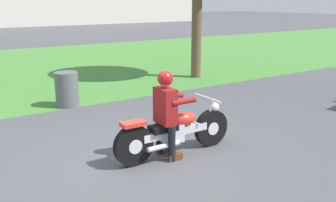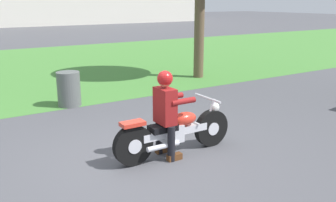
% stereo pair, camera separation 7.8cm
% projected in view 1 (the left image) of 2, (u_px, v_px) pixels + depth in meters
% --- Properties ---
extents(ground, '(120.00, 120.00, 0.00)m').
position_uv_depth(ground, '(137.00, 161.00, 5.76)').
color(ground, '#4C4C51').
extents(grass_verge, '(60.00, 12.00, 0.01)m').
position_uv_depth(grass_verge, '(12.00, 70.00, 13.34)').
color(grass_verge, '#478438').
rests_on(grass_verge, ground).
extents(motorcycle_lead, '(2.11, 0.66, 0.87)m').
position_uv_depth(motorcycle_lead, '(175.00, 132.00, 5.91)').
color(motorcycle_lead, black).
rests_on(motorcycle_lead, ground).
extents(rider_lead, '(0.55, 0.48, 1.39)m').
position_uv_depth(rider_lead, '(166.00, 108.00, 5.71)').
color(rider_lead, black).
rests_on(rider_lead, ground).
extents(trash_can, '(0.54, 0.54, 0.81)m').
position_uv_depth(trash_can, '(67.00, 89.00, 8.65)').
color(trash_can, '#595E5B').
rests_on(trash_can, ground).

